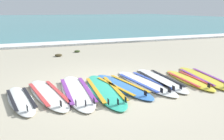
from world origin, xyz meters
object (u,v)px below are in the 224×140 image
at_px(surfboard_6, 160,80).
at_px(surfboard_7, 188,80).
at_px(surfboard_2, 77,91).
at_px(surfboard_3, 105,90).
at_px(surfboard_4, 122,86).
at_px(surfboard_1, 48,94).
at_px(surfboard_8, 203,78).
at_px(surfboard_5, 144,83).
at_px(surfboard_0, 21,100).

height_order(surfboard_6, surfboard_7, same).
distance_m(surfboard_2, surfboard_3, 0.64).
bearing_deg(surfboard_4, surfboard_2, 178.43).
xyz_separation_m(surfboard_1, surfboard_3, (1.27, -0.21, 0.00)).
relative_size(surfboard_2, surfboard_3, 0.99).
xyz_separation_m(surfboard_3, surfboard_7, (2.35, -0.04, -0.00)).
bearing_deg(surfboard_8, surfboard_5, 174.34).
xyz_separation_m(surfboard_4, surfboard_5, (0.65, 0.04, 0.00)).
height_order(surfboard_3, surfboard_6, same).
xyz_separation_m(surfboard_0, surfboard_8, (4.69, -0.04, -0.00)).
bearing_deg(surfboard_5, surfboard_3, -171.56).
xyz_separation_m(surfboard_2, surfboard_7, (2.97, -0.20, -0.00)).
bearing_deg(surfboard_1, surfboard_0, -162.85).
bearing_deg(surfboard_8, surfboard_7, -175.95).
bearing_deg(surfboard_3, surfboard_4, 14.82).
bearing_deg(surfboard_5, surfboard_2, -179.72).
bearing_deg(surfboard_8, surfboard_2, 177.34).
bearing_deg(surfboard_3, surfboard_7, -0.91).
bearing_deg(surfboard_3, surfboard_6, 8.96).
bearing_deg(surfboard_1, surfboard_3, -9.42).
bearing_deg(surfboard_2, surfboard_0, -174.07).
distance_m(surfboard_4, surfboard_7, 1.86).
relative_size(surfboard_4, surfboard_7, 1.15).
bearing_deg(surfboard_0, surfboard_7, -0.97).
bearing_deg(surfboard_1, surfboard_6, 0.97).
distance_m(surfboard_2, surfboard_4, 1.11).
bearing_deg(surfboard_4, surfboard_6, 6.42).
height_order(surfboard_3, surfboard_7, same).
height_order(surfboard_2, surfboard_4, same).
relative_size(surfboard_1, surfboard_8, 0.97).
bearing_deg(surfboard_0, surfboard_1, 17.15).
relative_size(surfboard_0, surfboard_6, 0.80).
bearing_deg(surfboard_5, surfboard_0, -177.40).
bearing_deg(surfboard_8, surfboard_3, 179.97).
bearing_deg(surfboard_3, surfboard_2, 165.63).
xyz_separation_m(surfboard_0, surfboard_4, (2.33, 0.10, -0.00)).
relative_size(surfboard_3, surfboard_5, 1.05).
bearing_deg(surfboard_1, surfboard_2, -4.48).
xyz_separation_m(surfboard_2, surfboard_3, (0.62, -0.16, -0.00)).
relative_size(surfboard_2, surfboard_5, 1.05).
bearing_deg(surfboard_2, surfboard_5, 0.28).
bearing_deg(surfboard_5, surfboard_1, 179.01).
distance_m(surfboard_1, surfboard_8, 4.13).
distance_m(surfboard_0, surfboard_7, 4.19).
xyz_separation_m(surfboard_6, surfboard_7, (0.70, -0.30, 0.00)).
xyz_separation_m(surfboard_5, surfboard_7, (1.21, -0.21, -0.00)).
height_order(surfboard_0, surfboard_4, same).
distance_m(surfboard_4, surfboard_6, 1.17).
xyz_separation_m(surfboard_1, surfboard_2, (0.64, -0.05, 0.00)).
xyz_separation_m(surfboard_4, surfboard_8, (2.36, -0.13, -0.00)).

